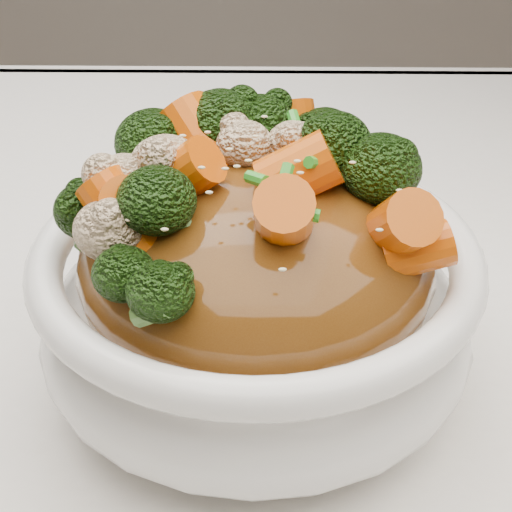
# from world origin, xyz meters

# --- Properties ---
(tablecloth) EXTENTS (1.20, 0.80, 0.04)m
(tablecloth) POSITION_xyz_m (0.00, 0.00, 0.73)
(tablecloth) COLOR white
(tablecloth) RESTS_ON dining_table
(bowl) EXTENTS (0.24, 0.24, 0.08)m
(bowl) POSITION_xyz_m (0.01, -0.06, 0.79)
(bowl) COLOR white
(bowl) RESTS_ON tablecloth
(sauce_base) EXTENTS (0.19, 0.19, 0.09)m
(sauce_base) POSITION_xyz_m (0.01, -0.06, 0.82)
(sauce_base) COLOR #5A320F
(sauce_base) RESTS_ON bowl
(carrots) EXTENTS (0.19, 0.19, 0.05)m
(carrots) POSITION_xyz_m (0.01, -0.06, 0.88)
(carrots) COLOR #D05406
(carrots) RESTS_ON sauce_base
(broccoli) EXTENTS (0.19, 0.19, 0.04)m
(broccoli) POSITION_xyz_m (0.01, -0.06, 0.88)
(broccoli) COLOR black
(broccoli) RESTS_ON sauce_base
(cauliflower) EXTENTS (0.19, 0.19, 0.04)m
(cauliflower) POSITION_xyz_m (0.01, -0.06, 0.88)
(cauliflower) COLOR beige
(cauliflower) RESTS_ON sauce_base
(scallions) EXTENTS (0.15, 0.15, 0.02)m
(scallions) POSITION_xyz_m (0.01, -0.06, 0.88)
(scallions) COLOR #298C20
(scallions) RESTS_ON sauce_base
(sesame_seeds) EXTENTS (0.17, 0.17, 0.01)m
(sesame_seeds) POSITION_xyz_m (0.01, -0.06, 0.88)
(sesame_seeds) COLOR beige
(sesame_seeds) RESTS_ON sauce_base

